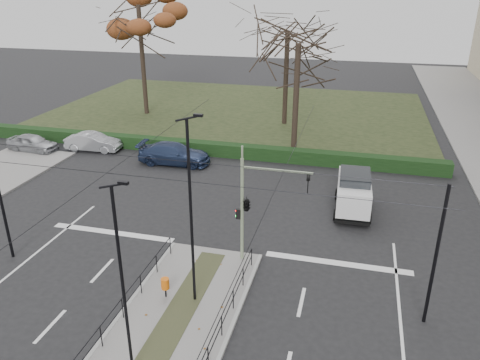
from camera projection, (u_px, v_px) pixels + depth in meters
The scene contains 17 objects.
ground at pixel (181, 314), 19.13m from camera, with size 140.00×140.00×0.00m, color black.
median_island at pixel (155, 356), 16.88m from camera, with size 4.40×15.00×0.14m, color slate.
park at pixel (238, 111), 49.02m from camera, with size 38.00×26.00×0.10m, color black.
hedge at pixel (194, 147), 36.90m from camera, with size 38.00×1.00×1.00m, color black.
median_railing at pixel (152, 338), 16.44m from camera, with size 4.14×13.24×0.92m.
catenary at pixel (191, 222), 19.24m from camera, with size 20.00×34.00×6.00m.
traffic_light at pixel (248, 203), 21.52m from camera, with size 3.50×2.00×5.15m.
litter_bin at pixel (165, 284), 19.70m from camera, with size 0.35×0.35×0.90m.
streetlamp_median_near at pixel (123, 284), 14.61m from camera, with size 0.60×0.12×7.21m.
streetlamp_median_far at pixel (191, 213), 18.18m from camera, with size 0.67×0.14×8.07m.
parked_car_first at pixel (33, 143), 37.20m from camera, with size 1.67×4.16×1.42m, color #94969B.
parked_car_second at pixel (93, 142), 37.38m from camera, with size 1.53×4.39×1.45m, color #94969B.
parked_car_third at pixel (174, 154), 34.67m from camera, with size 2.18×5.37×1.56m, color #212E4E.
white_van at pixel (354, 191), 27.30m from camera, with size 2.20×4.57×2.41m.
rust_tree at pixel (138, 5), 43.98m from camera, with size 9.05×9.05×13.73m.
bare_tree_center at pixel (287, 40), 41.62m from camera, with size 8.52×8.52×10.97m.
bare_tree_near at pixel (298, 52), 33.91m from camera, with size 6.82×6.82×11.10m.
Camera 1 is at (6.23, -14.38, 12.51)m, focal length 35.00 mm.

